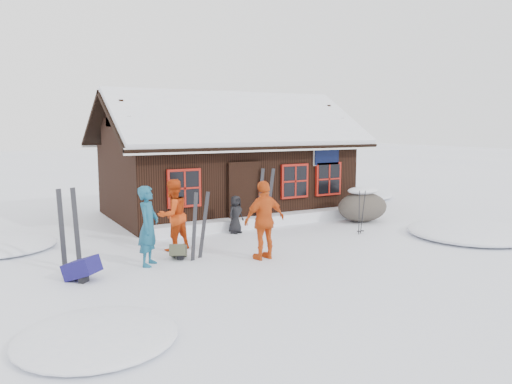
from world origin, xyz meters
TOP-DOWN VIEW (x-y plane):
  - ground at (0.00, 0.00)m, footprint 120.00×120.00m
  - mountain_hut at (1.50, 4.98)m, footprint 8.90×6.09m
  - snow_drift at (1.50, 2.25)m, footprint 7.60×0.60m
  - snow_mounds at (1.65, 1.86)m, footprint 20.60×13.20m
  - skier_teal at (-3.08, -0.41)m, footprint 0.75×0.80m
  - skier_orange_left at (-2.10, 0.69)m, footprint 1.07×0.95m
  - skier_orange_right at (-0.50, -1.23)m, footprint 1.14×0.55m
  - skier_crouched at (0.21, 1.69)m, footprint 0.65×0.54m
  - boulder at (4.75, 1.27)m, footprint 1.77×1.33m
  - ski_pair_left at (-1.84, -0.42)m, footprint 0.56×0.20m
  - ski_pair_mid at (-4.72, 0.01)m, footprint 0.48×0.13m
  - ski_pair_right at (1.52, 2.20)m, footprint 0.61×0.24m
  - ski_poles at (3.41, -0.18)m, footprint 0.24×0.12m
  - backpack_blue at (-4.63, -0.82)m, footprint 0.79×0.79m
  - backpack_olive at (-2.30, -0.21)m, footprint 0.56×0.61m

SIDE VIEW (x-z plane):
  - ground at x=0.00m, z-range 0.00..0.00m
  - snow_mounds at x=1.65m, z-range -0.24..0.24m
  - backpack_olive at x=-2.30m, z-range 0.00..0.27m
  - backpack_blue at x=-4.63m, z-range 0.00..0.35m
  - snow_drift at x=1.50m, z-range 0.00..0.35m
  - boulder at x=4.75m, z-range 0.01..1.04m
  - skier_crouched at x=0.21m, z-range 0.00..1.13m
  - ski_poles at x=3.41m, z-range -0.04..1.29m
  - ski_pair_left at x=-1.84m, z-range -0.05..1.61m
  - ski_pair_mid at x=-4.72m, z-range -0.05..1.84m
  - ski_pair_right at x=1.52m, z-range -0.05..1.85m
  - skier_orange_left at x=-2.10m, z-range 0.00..1.83m
  - skier_teal at x=-3.08m, z-range 0.00..1.83m
  - skier_orange_right at x=-0.50m, z-range 0.00..1.89m
  - mountain_hut at x=1.50m, z-range -0.63..3.79m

